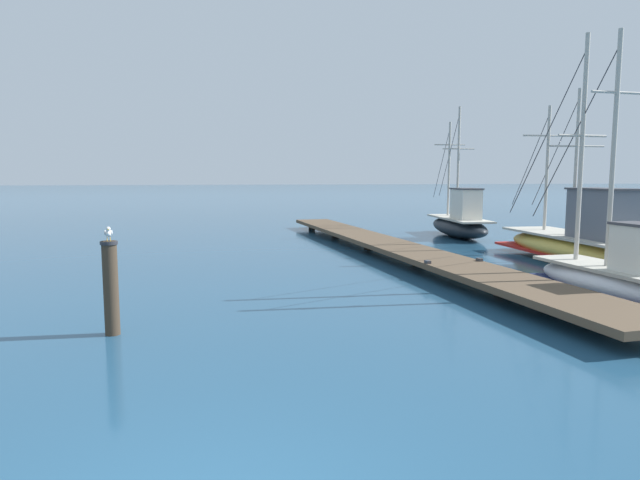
# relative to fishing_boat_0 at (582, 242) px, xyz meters

# --- Properties ---
(floating_dock) EXTENTS (2.88, 23.15, 0.53)m
(floating_dock) POSITION_rel_fishing_boat_0_xyz_m (-5.50, 3.04, -0.33)
(floating_dock) COLOR brown
(floating_dock) RESTS_ON ground
(fishing_boat_0) EXTENTS (2.58, 8.09, 5.68)m
(fishing_boat_0) POSITION_rel_fishing_boat_0_xyz_m (0.00, 0.00, 0.00)
(fishing_boat_0) COLOR gold
(fishing_boat_0) RESTS_ON ground
(fishing_boat_1) EXTENTS (2.39, 6.94, 6.08)m
(fishing_boat_1) POSITION_rel_fishing_boat_0_xyz_m (-0.25, 8.08, 0.02)
(fishing_boat_1) COLOR black
(fishing_boat_1) RESTS_ON ground
(fishing_boat_3) EXTENTS (1.66, 6.47, 6.25)m
(fishing_boat_3) POSITION_rel_fishing_boat_0_xyz_m (-2.91, -4.81, -0.15)
(fishing_boat_3) COLOR silver
(fishing_boat_3) RESTS_ON ground
(mooring_piling) EXTENTS (0.30, 0.30, 1.69)m
(mooring_piling) POSITION_rel_fishing_boat_0_xyz_m (-13.74, -5.24, 0.18)
(mooring_piling) COLOR #3D3023
(mooring_piling) RESTS_ON ground
(perched_seagull) EXTENTS (0.18, 0.38, 0.27)m
(perched_seagull) POSITION_rel_fishing_boat_0_xyz_m (-13.74, -5.23, 1.14)
(perched_seagull) COLOR gold
(perched_seagull) RESTS_ON mooring_piling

